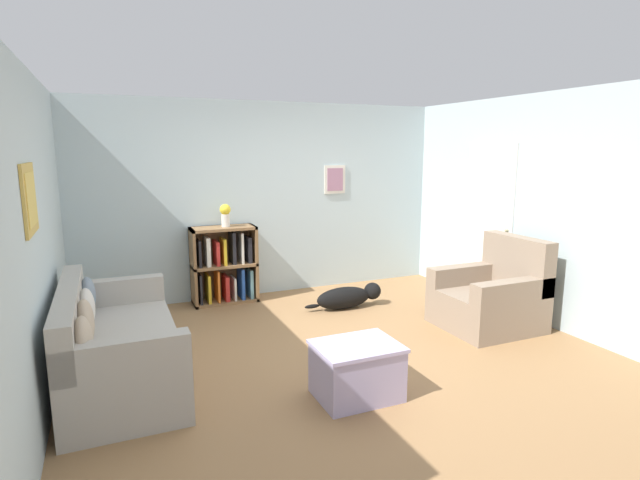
% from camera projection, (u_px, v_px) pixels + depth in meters
% --- Properties ---
extents(ground_plane, '(14.00, 14.00, 0.00)m').
position_uv_depth(ground_plane, '(336.00, 349.00, 5.00)').
color(ground_plane, '#997047').
extents(wall_back, '(5.60, 0.13, 2.60)m').
position_uv_depth(wall_back, '(266.00, 199.00, 6.80)').
color(wall_back, silver).
rests_on(wall_back, ground_plane).
extents(wall_left, '(0.13, 5.00, 2.60)m').
position_uv_depth(wall_left, '(32.00, 240.00, 3.77)').
color(wall_left, silver).
rests_on(wall_left, ground_plane).
extents(wall_right, '(0.16, 5.00, 2.60)m').
position_uv_depth(wall_right, '(535.00, 209.00, 5.77)').
color(wall_right, silver).
rests_on(wall_right, ground_plane).
extents(couch, '(0.90, 1.90, 0.87)m').
position_uv_depth(couch, '(113.00, 347.00, 4.22)').
color(couch, '#ADA89E').
rests_on(couch, ground_plane).
extents(bookshelf, '(0.83, 0.36, 1.00)m').
position_uv_depth(bookshelf, '(225.00, 266.00, 6.48)').
color(bookshelf, olive).
rests_on(bookshelf, ground_plane).
extents(recliner_chair, '(0.99, 0.93, 1.01)m').
position_uv_depth(recliner_chair, '(492.00, 297.00, 5.60)').
color(recliner_chair, gray).
rests_on(recliner_chair, ground_plane).
extents(coffee_table, '(0.67, 0.52, 0.45)m').
position_uv_depth(coffee_table, '(357.00, 369.00, 4.01)').
color(coffee_table, '#ADA3CC').
rests_on(coffee_table, ground_plane).
extents(dog, '(1.03, 0.25, 0.29)m').
position_uv_depth(dog, '(348.00, 297.00, 6.27)').
color(dog, black).
rests_on(dog, ground_plane).
extents(vase, '(0.14, 0.14, 0.29)m').
position_uv_depth(vase, '(225.00, 214.00, 6.35)').
color(vase, silver).
rests_on(vase, bookshelf).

